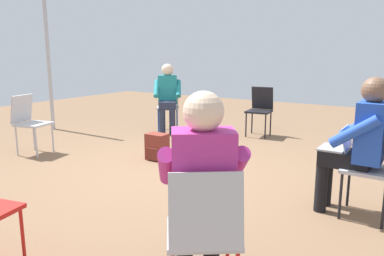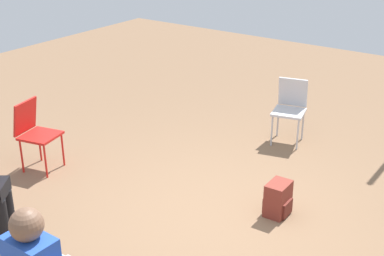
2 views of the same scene
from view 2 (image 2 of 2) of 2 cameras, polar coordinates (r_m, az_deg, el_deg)
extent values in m
plane|color=brown|center=(5.48, 2.67, -10.00)|extent=(14.52, 14.52, 0.00)
cube|color=#B7B7BC|center=(7.11, 10.28, 1.67)|extent=(0.48, 0.48, 0.03)
cylinder|color=#B7B7BC|center=(7.01, 11.21, -0.70)|extent=(0.02, 0.02, 0.42)
cylinder|color=#B7B7BC|center=(7.07, 8.51, -0.30)|extent=(0.02, 0.02, 0.42)
cylinder|color=#B7B7BC|center=(7.32, 11.73, 0.30)|extent=(0.02, 0.02, 0.42)
cylinder|color=#B7B7BC|center=(7.37, 9.14, 0.68)|extent=(0.02, 0.02, 0.42)
cube|color=#B7B7BC|center=(7.21, 10.72, 3.78)|extent=(0.39, 0.18, 0.40)
cube|color=red|center=(6.54, -15.86, -0.80)|extent=(0.48, 0.48, 0.03)
cylinder|color=red|center=(6.66, -13.61, -2.26)|extent=(0.02, 0.02, 0.42)
cylinder|color=red|center=(6.41, -15.36, -3.45)|extent=(0.02, 0.02, 0.42)
cylinder|color=red|center=(6.85, -15.93, -1.76)|extent=(0.02, 0.02, 0.42)
cylinder|color=red|center=(6.62, -17.71, -2.90)|extent=(0.02, 0.02, 0.42)
cube|color=red|center=(6.57, -17.38, 1.18)|extent=(0.17, 0.39, 0.40)
sphere|color=brown|center=(3.54, -17.24, -9.83)|extent=(0.22, 0.22, 0.22)
cylinder|color=blue|center=(3.90, -17.32, -12.30)|extent=(0.09, 0.40, 0.31)
cylinder|color=black|center=(5.52, -18.98, -8.34)|extent=(0.11, 0.11, 0.45)
cylinder|color=black|center=(5.38, -19.54, -9.33)|extent=(0.11, 0.11, 0.45)
cube|color=maroon|center=(5.58, 9.15, -7.45)|extent=(0.21, 0.28, 0.36)
cube|color=maroon|center=(5.62, 9.10, -8.16)|extent=(0.25, 0.20, 0.16)
camera|label=1|loc=(6.26, -40.64, 3.02)|focal=35.00mm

